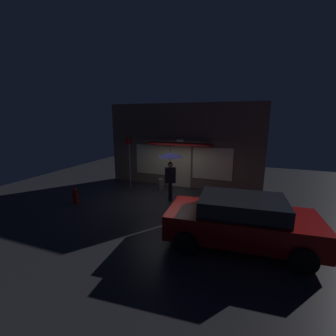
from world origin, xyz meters
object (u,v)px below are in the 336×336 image
at_px(person_with_umbrella, 170,164).
at_px(parked_car, 241,220).
at_px(fire_hydrant, 75,196).
at_px(street_sign_post, 129,159).
at_px(sidewalk_bollard, 161,184).

height_order(person_with_umbrella, parked_car, person_with_umbrella).
bearing_deg(parked_car, fire_hydrant, 167.87).
bearing_deg(fire_hydrant, parked_car, -7.51).
relative_size(street_sign_post, fire_hydrant, 3.91).
height_order(person_with_umbrella, fire_hydrant, person_with_umbrella).
xyz_separation_m(parked_car, street_sign_post, (-5.74, 3.71, 0.77)).
relative_size(street_sign_post, sidewalk_bollard, 4.67).
bearing_deg(parked_car, sidewalk_bollard, 131.74).
bearing_deg(sidewalk_bollard, street_sign_post, -174.69).
distance_m(parked_car, street_sign_post, 6.88).
height_order(parked_car, fire_hydrant, parked_car).
xyz_separation_m(person_with_umbrella, fire_hydrant, (-3.66, -1.75, -1.32)).
bearing_deg(street_sign_post, fire_hydrant, -110.17).
distance_m(person_with_umbrella, fire_hydrant, 4.27).
bearing_deg(person_with_umbrella, sidewalk_bollard, -77.11).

